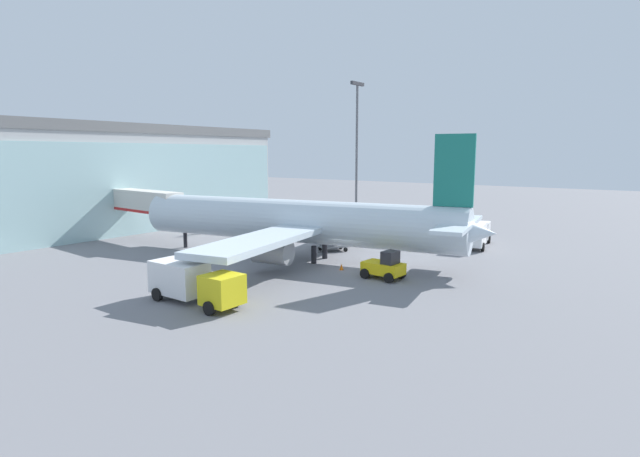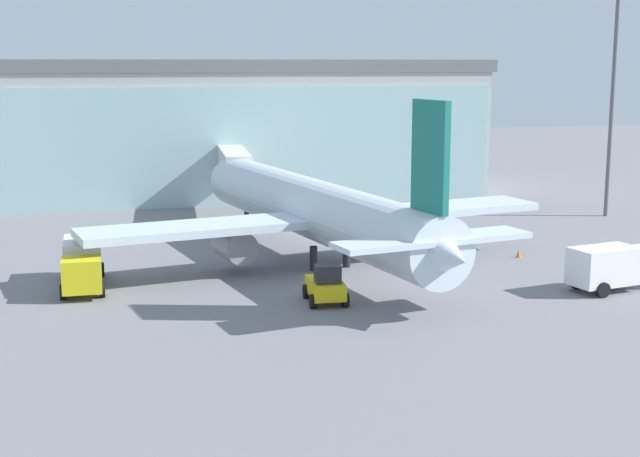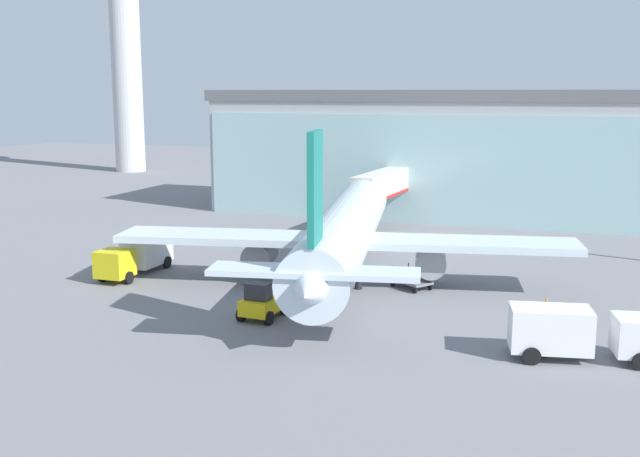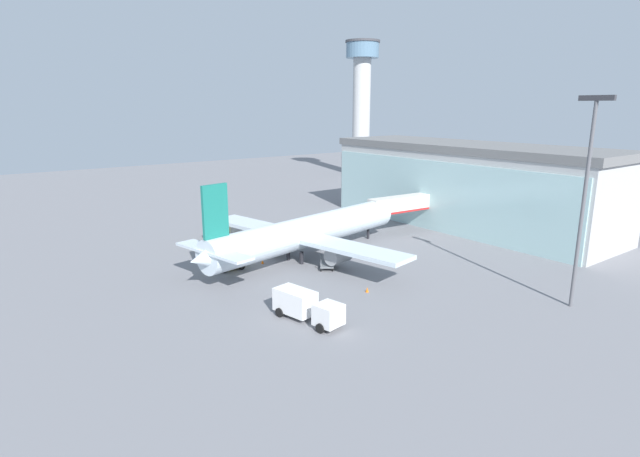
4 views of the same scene
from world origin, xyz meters
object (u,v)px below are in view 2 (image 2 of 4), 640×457
Objects in this scene: baggage_cart at (388,253)px; safety_cone_nose at (316,279)px; jet_bridge at (233,164)px; fuel_truck at (622,265)px; apron_light_mast at (614,78)px; safety_cone_wingtip at (519,253)px; catering_truck at (83,263)px; pushback_tug at (326,286)px; airplane at (317,211)px.

baggage_cart reaches higher than safety_cone_nose.
jet_bridge reaches higher than fuel_truck.
apron_light_mast is at bearing 30.68° from safety_cone_nose.
baggage_cart is at bearing -152.31° from apron_light_mast.
safety_cone_nose and safety_cone_wingtip have the same top height.
catering_truck is at bearing -176.94° from safety_cone_wingtip.
catering_truck is 0.96× the size of fuel_truck.
catering_truck is 14.10m from safety_cone_nose.
pushback_tug reaches higher than safety_cone_nose.
jet_bridge is 33.87m from apron_light_mast.
jet_bridge reaches higher than catering_truck.
safety_cone_nose is at bearing 78.87° from catering_truck.
baggage_cart is at bearing 124.11° from fuel_truck.
apron_light_mast reaches higher than safety_cone_wingtip.
airplane is 14.46m from safety_cone_wingtip.
airplane is at bearing 173.41° from safety_cone_wingtip.
jet_bridge is at bearing 163.96° from apron_light_mast.
safety_cone_wingtip is at bearing -137.06° from apron_light_mast.
catering_truck is at bearing 169.59° from safety_cone_nose.
safety_cone_wingtip is at bearing 92.34° from catering_truck.
airplane is at bearing -169.40° from jet_bridge.
baggage_cart is 0.98× the size of pushback_tug.
apron_light_mast is 32.55m from airplane.
pushback_tug is (-1.84, -10.15, -2.57)m from airplane.
catering_truck is 15.11m from pushback_tug.
safety_cone_nose is 1.00× the size of safety_cone_wingtip.
apron_light_mast is 2.79× the size of catering_truck.
pushback_tug is at bearing 165.26° from fuel_truck.
catering_truck reaches higher than safety_cone_wingtip.
jet_bridge is at bearing 92.91° from safety_cone_nose.
catering_truck is 29.29m from safety_cone_wingtip.
baggage_cart is 8.35m from safety_cone_nose.
jet_bridge is 0.39× the size of airplane.
jet_bridge is at bearing 152.44° from catering_truck.
catering_truck is (-15.23, -3.18, -2.08)m from airplane.
airplane is 5.82m from baggage_cart.
pushback_tug reaches higher than safety_cone_wingtip.
pushback_tug is at bearing -175.10° from jet_bridge.
fuel_truck is 9.77m from safety_cone_wingtip.
safety_cone_wingtip is at bearing -59.08° from pushback_tug.
jet_bridge reaches higher than pushback_tug.
apron_light_mast is at bearing -117.72° from baggage_cart.
apron_light_mast reaches higher than baggage_cart.
safety_cone_nose is (-1.41, -5.72, -3.27)m from airplane.
baggage_cart is (7.74, -21.71, -3.90)m from jet_bridge.
safety_cone_wingtip is at bearing 14.91° from safety_cone_nose.
pushback_tug is 5.96× the size of safety_cone_nose.
catering_truck reaches higher than baggage_cart.
catering_truck reaches higher than safety_cone_nose.
fuel_truck is (16.06, -11.09, -2.08)m from airplane.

